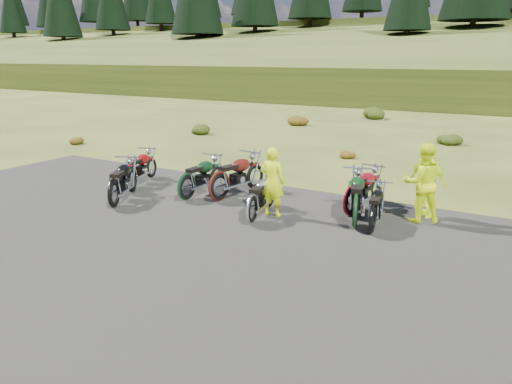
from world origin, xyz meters
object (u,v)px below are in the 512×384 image
Objects in this scene: person_middle at (272,183)px; motorcycle_3 at (252,224)px; motorcycle_0 at (115,208)px; motorcycle_7 at (354,229)px.

motorcycle_3 is at bearing 77.15° from person_middle.
motorcycle_0 is at bearing 16.81° from person_middle.
person_middle is at bearing -94.54° from motorcycle_0.
motorcycle_7 is (2.23, 0.96, 0.00)m from motorcycle_3.
motorcycle_0 is at bearing 90.12° from motorcycle_3.
motorcycle_0 is 6.26m from motorcycle_7.
motorcycle_0 is 4.29m from person_middle.
motorcycle_0 is 1.26× the size of person_middle.
motorcycle_0 is 1.08× the size of motorcycle_3.
motorcycle_7 reaches higher than motorcycle_3.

